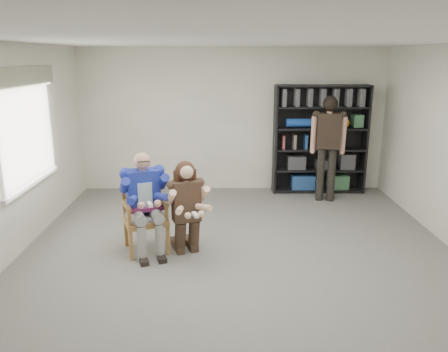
{
  "coord_description": "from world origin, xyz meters",
  "views": [
    {
      "loc": [
        -0.25,
        -5.1,
        2.61
      ],
      "look_at": [
        -0.2,
        0.6,
        1.05
      ],
      "focal_mm": 35.0,
      "sensor_mm": 36.0,
      "label": 1
    }
  ],
  "objects_px": {
    "kneeling_woman": "(187,210)",
    "bookshelf": "(320,140)",
    "armchair": "(145,214)",
    "standing_man": "(327,150)",
    "seated_man": "(145,203)"
  },
  "relations": [
    {
      "from": "kneeling_woman",
      "to": "bookshelf",
      "type": "xyz_separation_m",
      "value": [
        2.4,
        2.87,
        0.41
      ]
    },
    {
      "from": "armchair",
      "to": "standing_man",
      "type": "height_order",
      "value": "standing_man"
    },
    {
      "from": "seated_man",
      "to": "kneeling_woman",
      "type": "bearing_deg",
      "value": -31.31
    },
    {
      "from": "seated_man",
      "to": "bookshelf",
      "type": "xyz_separation_m",
      "value": [
        2.98,
        2.75,
        0.35
      ]
    },
    {
      "from": "armchair",
      "to": "seated_man",
      "type": "bearing_deg",
      "value": 0.0
    },
    {
      "from": "armchair",
      "to": "seated_man",
      "type": "xyz_separation_m",
      "value": [
        0.0,
        0.0,
        0.16
      ]
    },
    {
      "from": "bookshelf",
      "to": "standing_man",
      "type": "height_order",
      "value": "bookshelf"
    },
    {
      "from": "kneeling_woman",
      "to": "standing_man",
      "type": "distance_m",
      "value": 3.34
    },
    {
      "from": "armchair",
      "to": "standing_man",
      "type": "bearing_deg",
      "value": 16.37
    },
    {
      "from": "kneeling_woman",
      "to": "standing_man",
      "type": "height_order",
      "value": "standing_man"
    },
    {
      "from": "armchair",
      "to": "bookshelf",
      "type": "height_order",
      "value": "bookshelf"
    },
    {
      "from": "standing_man",
      "to": "armchair",
      "type": "bearing_deg",
      "value": -134.03
    },
    {
      "from": "armchair",
      "to": "seated_man",
      "type": "relative_size",
      "value": 0.77
    },
    {
      "from": "bookshelf",
      "to": "standing_man",
      "type": "xyz_separation_m",
      "value": [
        0.01,
        -0.58,
        -0.09
      ]
    },
    {
      "from": "armchair",
      "to": "bookshelf",
      "type": "relative_size",
      "value": 0.51
    }
  ]
}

